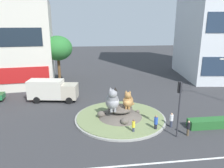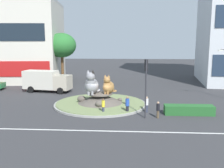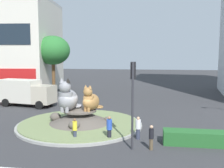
{
  "view_description": "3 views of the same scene",
  "coord_description": "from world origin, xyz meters",
  "views": [
    {
      "loc": [
        -3.81,
        -22.22,
        10.42
      ],
      "look_at": [
        -0.61,
        2.4,
        3.42
      ],
      "focal_mm": 34.67,
      "sensor_mm": 36.0,
      "label": 1
    },
    {
      "loc": [
        3.02,
        -27.17,
        6.86
      ],
      "look_at": [
        1.27,
        0.56,
        2.27
      ],
      "focal_mm": 40.35,
      "sensor_mm": 36.0,
      "label": 2
    },
    {
      "loc": [
        5.78,
        -20.12,
        5.84
      ],
      "look_at": [
        2.27,
        2.61,
        3.19
      ],
      "focal_mm": 41.47,
      "sensor_mm": 36.0,
      "label": 3
    }
  ],
  "objects": [
    {
      "name": "ground_plane",
      "position": [
        0.0,
        0.0,
        0.0
      ],
      "size": [
        160.0,
        160.0,
        0.0
      ],
      "primitive_type": "plane",
      "color": "#333335"
    },
    {
      "name": "lane_centreline",
      "position": [
        0.0,
        -8.38,
        0.0
      ],
      "size": [
        112.0,
        0.2,
        0.01
      ],
      "primitive_type": "cube",
      "color": "silver",
      "rests_on": "ground"
    },
    {
      "name": "roundabout_island",
      "position": [
        -0.02,
        -0.0,
        0.46
      ],
      "size": [
        10.2,
        10.2,
        1.3
      ],
      "color": "gray",
      "rests_on": "ground"
    },
    {
      "name": "cat_statue_grey",
      "position": [
        -0.91,
        -0.32,
        2.29
      ],
      "size": [
        1.66,
        2.63,
        2.7
      ],
      "rotation": [
        0.0,
        0.0,
        -1.59
      ],
      "color": "gray",
      "rests_on": "roundabout_island"
    },
    {
      "name": "cat_statue_tabby",
      "position": [
        0.9,
        0.05,
        2.08
      ],
      "size": [
        1.79,
        2.15,
        2.12
      ],
      "rotation": [
        0.0,
        0.0,
        -1.85
      ],
      "color": "#9E703D",
      "rests_on": "roundabout_island"
    },
    {
      "name": "traffic_light_mast",
      "position": [
        4.66,
        -4.62,
        3.74
      ],
      "size": [
        0.32,
        0.46,
        5.39
      ],
      "rotation": [
        0.0,
        0.0,
        1.56
      ],
      "color": "#2D2D33",
      "rests_on": "ground"
    },
    {
      "name": "clipped_hedge_strip",
      "position": [
        8.94,
        -3.27,
        0.45
      ],
      "size": [
        4.68,
        1.2,
        0.9
      ],
      "primitive_type": "cube",
      "color": "#235B28",
      "rests_on": "ground"
    },
    {
      "name": "broadleaf_tree_behind_island",
      "position": [
        -8.13,
        15.06,
        6.36
      ],
      "size": [
        4.83,
        4.83,
        8.46
      ],
      "color": "brown",
      "rests_on": "ground"
    },
    {
      "name": "pedestrian_black_shirt",
      "position": [
        5.82,
        -4.63,
        0.82
      ],
      "size": [
        0.3,
        0.3,
        1.54
      ],
      "rotation": [
        0.0,
        0.0,
        4.27
      ],
      "color": "brown",
      "rests_on": "ground"
    },
    {
      "name": "pedestrian_blue_shirt",
      "position": [
        3.02,
        -3.41,
        0.9
      ],
      "size": [
        0.38,
        0.38,
        1.72
      ],
      "rotation": [
        0.0,
        0.0,
        2.15
      ],
      "color": "black",
      "rests_on": "ground"
    },
    {
      "name": "pedestrian_white_shirt",
      "position": [
        4.91,
        -2.71,
        0.82
      ],
      "size": [
        0.37,
        0.37,
        1.57
      ],
      "rotation": [
        0.0,
        0.0,
        6.26
      ],
      "color": "#33384C",
      "rests_on": "ground"
    },
    {
      "name": "pedestrian_yellow_shirt",
      "position": [
        0.69,
        -3.67,
        0.82
      ],
      "size": [
        0.31,
        0.31,
        1.54
      ],
      "rotation": [
        0.0,
        0.0,
        5.95
      ],
      "color": "#33384C",
      "rests_on": "ground"
    },
    {
      "name": "delivery_box_truck",
      "position": [
        -8.33,
        6.97,
        1.61
      ],
      "size": [
        6.9,
        3.32,
        2.97
      ],
      "rotation": [
        0.0,
        0.0,
        -0.17
      ],
      "color": "#B7AD99",
      "rests_on": "ground"
    }
  ]
}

